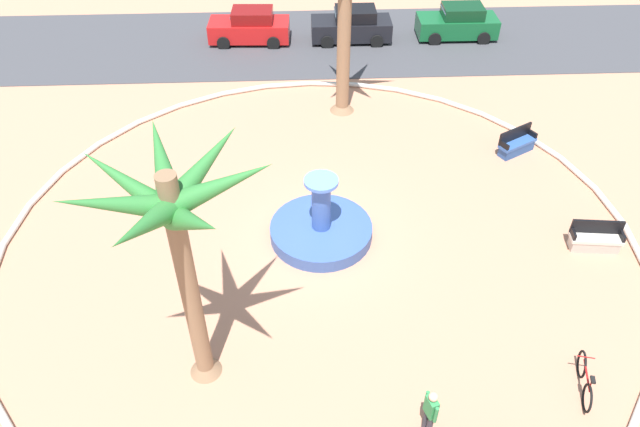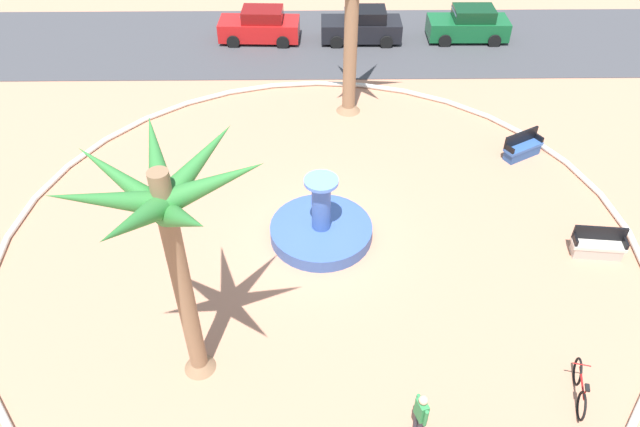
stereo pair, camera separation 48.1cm
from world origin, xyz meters
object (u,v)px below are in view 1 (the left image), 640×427
(palm_tree_by_curb, at_px, (174,223))
(parked_car_leftmost, at_px, (250,27))
(palm_tree_near_fountain, at_px, (345,0))
(fountain, at_px, (321,229))
(bench_north, at_px, (516,145))
(person_cyclist_helmet, at_px, (430,411))
(parked_car_second, at_px, (352,26))
(parked_car_third, at_px, (458,23))
(bench_east, at_px, (595,240))
(bicycle_red_frame, at_px, (585,380))

(palm_tree_by_curb, xyz_separation_m, parked_car_leftmost, (0.37, 19.71, -4.35))
(palm_tree_near_fountain, height_order, palm_tree_by_curb, palm_tree_near_fountain)
(fountain, distance_m, palm_tree_by_curb, 7.63)
(palm_tree_by_curb, height_order, bench_north, palm_tree_by_curb)
(palm_tree_by_curb, bearing_deg, bench_north, 40.56)
(palm_tree_by_curb, xyz_separation_m, person_cyclist_helmet, (5.43, -2.00, -4.24))
(palm_tree_near_fountain, distance_m, person_cyclist_helmet, 15.29)
(parked_car_second, bearing_deg, parked_car_third, 0.94)
(fountain, distance_m, person_cyclist_helmet, 7.30)
(parked_car_leftmost, relative_size, parked_car_third, 1.01)
(bench_east, height_order, bicycle_red_frame, bench_east)
(bench_east, relative_size, person_cyclist_helmet, 1.03)
(person_cyclist_helmet, relative_size, parked_car_leftmost, 0.39)
(palm_tree_by_curb, bearing_deg, parked_car_third, 61.02)
(palm_tree_near_fountain, bearing_deg, bench_north, -27.89)
(person_cyclist_helmet, distance_m, parked_car_leftmost, 22.29)
(palm_tree_near_fountain, xyz_separation_m, parked_car_second, (0.99, 6.86, -3.97))
(bench_east, xyz_separation_m, bicycle_red_frame, (-2.30, -5.04, 0.04))
(bench_east, xyz_separation_m, parked_car_leftmost, (-11.48, 15.70, 0.43))
(parked_car_second, xyz_separation_m, parked_car_third, (5.42, 0.09, 0.00))
(fountain, distance_m, bench_north, 8.87)
(palm_tree_by_curb, relative_size, bicycle_red_frame, 3.94)
(bicycle_red_frame, height_order, person_cyclist_helmet, person_cyclist_helmet)
(parked_car_second, bearing_deg, palm_tree_near_fountain, -98.20)
(fountain, distance_m, bench_east, 8.65)
(bench_east, xyz_separation_m, bench_north, (-0.91, 5.36, 0.00))
(bench_east, bearing_deg, palm_tree_near_fountain, 129.94)
(bench_north, relative_size, bicycle_red_frame, 0.97)
(parked_car_third, bearing_deg, palm_tree_by_curb, -118.98)
(palm_tree_near_fountain, distance_m, palm_tree_by_curb, 13.55)
(palm_tree_near_fountain, distance_m, bicycle_red_frame, 15.33)
(palm_tree_near_fountain, xyz_separation_m, palm_tree_by_curb, (-4.51, -12.77, 0.38))
(palm_tree_near_fountain, bearing_deg, parked_car_leftmost, 120.83)
(bench_north, relative_size, parked_car_leftmost, 0.40)
(bench_east, bearing_deg, person_cyclist_helmet, -136.92)
(parked_car_second, bearing_deg, fountain, -98.70)
(bench_east, height_order, parked_car_second, parked_car_second)
(palm_tree_by_curb, distance_m, bicycle_red_frame, 10.72)
(bench_north, height_order, parked_car_second, parked_car_second)
(bicycle_red_frame, xyz_separation_m, parked_car_second, (-4.06, 20.66, 0.40))
(bench_east, height_order, parked_car_third, parked_car_third)
(fountain, relative_size, bench_north, 2.01)
(parked_car_leftmost, bearing_deg, bicycle_red_frame, -66.11)
(bench_east, height_order, person_cyclist_helmet, person_cyclist_helmet)
(bicycle_red_frame, relative_size, person_cyclist_helmet, 1.06)
(palm_tree_near_fountain, height_order, bench_north, palm_tree_near_fountain)
(fountain, distance_m, parked_car_leftmost, 15.05)
(palm_tree_by_curb, bearing_deg, bench_east, 18.69)
(fountain, xyz_separation_m, bench_north, (7.69, 4.41, 0.02))
(bicycle_red_frame, height_order, parked_car_third, parked_car_third)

